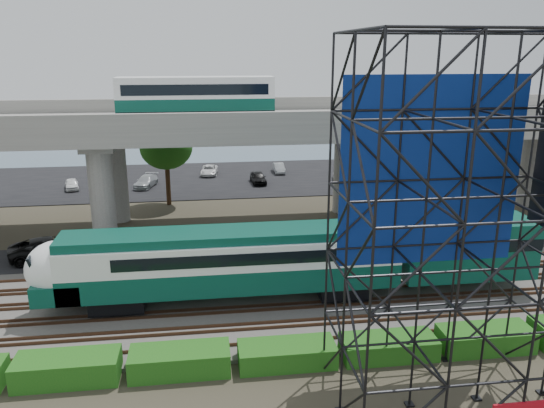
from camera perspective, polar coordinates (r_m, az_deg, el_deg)
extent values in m
plane|color=#474233|center=(29.92, -1.67, -12.48)|extent=(140.00, 140.00, 0.00)
cube|color=slate|center=(31.63, -2.06, -10.59)|extent=(90.00, 12.00, 0.20)
cube|color=black|center=(39.40, -3.27, -5.12)|extent=(90.00, 5.00, 0.08)
cube|color=black|center=(61.85, -4.95, 2.77)|extent=(90.00, 18.00, 0.08)
cube|color=#456171|center=(83.40, -5.70, 6.24)|extent=(140.00, 40.00, 0.03)
cube|color=#472D1E|center=(27.43, -1.07, -14.67)|extent=(90.00, 0.08, 0.16)
cube|color=#472D1E|center=(28.67, -1.40, -13.20)|extent=(90.00, 0.08, 0.16)
cube|color=#472D1E|center=(29.15, -1.53, -12.67)|extent=(90.00, 0.08, 0.16)
cube|color=#472D1E|center=(30.42, -1.82, -11.37)|extent=(90.00, 0.08, 0.16)
cube|color=#472D1E|center=(30.91, -1.93, -10.89)|extent=(90.00, 0.08, 0.16)
cube|color=#472D1E|center=(32.20, -2.19, -9.73)|extent=(90.00, 0.08, 0.16)
cube|color=#472D1E|center=(32.70, -2.28, -9.30)|extent=(90.00, 0.08, 0.16)
cube|color=#472D1E|center=(34.00, -2.51, -8.26)|extent=(90.00, 0.08, 0.16)
cube|color=#472D1E|center=(34.51, -2.60, -7.88)|extent=(90.00, 0.08, 0.16)
cube|color=#472D1E|center=(35.82, -2.80, -6.95)|extent=(90.00, 0.08, 0.16)
cube|color=black|center=(31.61, -16.18, -9.86)|extent=(3.00, 2.20, 0.90)
cube|color=black|center=(32.21, 7.59, -8.81)|extent=(3.00, 2.20, 0.90)
cube|color=#0A4738|center=(30.76, -4.21, -7.60)|extent=(19.00, 3.00, 1.40)
cube|color=white|center=(30.21, -4.26, -5.08)|extent=(19.00, 3.00, 1.50)
cube|color=#0A4738|center=(29.86, -4.30, -3.29)|extent=(19.00, 2.60, 0.50)
cube|color=black|center=(30.26, -2.37, -4.91)|extent=(15.00, 3.06, 0.70)
ellipsoid|color=white|center=(31.42, -21.92, -6.50)|extent=(3.60, 3.00, 3.20)
cube|color=#0A4738|center=(31.82, -21.72, -8.24)|extent=(2.60, 3.00, 1.10)
cube|color=black|center=(31.54, -23.96, -5.67)|extent=(0.48, 2.00, 1.09)
cube|color=#0A4738|center=(34.06, 20.05, -4.37)|extent=(8.00, 3.00, 3.40)
cube|color=#9E9B93|center=(42.59, -4.03, 8.41)|extent=(80.00, 12.00, 1.20)
cube|color=#9E9B93|center=(36.75, -3.48, 8.98)|extent=(80.00, 0.50, 1.10)
cube|color=#9E9B93|center=(48.16, -4.51, 10.68)|extent=(80.00, 0.50, 1.10)
cylinder|color=#9E9B93|center=(40.66, -17.78, 0.67)|extent=(1.80, 1.80, 8.00)
cylinder|color=#9E9B93|center=(47.36, -16.38, 2.92)|extent=(1.80, 1.80, 8.00)
cube|color=#9E9B93|center=(43.27, -17.43, 6.63)|extent=(2.40, 9.00, 0.60)
cylinder|color=#9E9B93|center=(41.92, 10.19, 1.65)|extent=(1.80, 1.80, 8.00)
cylinder|color=#9E9B93|center=(48.45, 7.72, 3.73)|extent=(1.80, 1.80, 8.00)
cube|color=#9E9B93|center=(44.46, 9.07, 7.41)|extent=(2.40, 9.00, 0.60)
cylinder|color=#9E9B93|center=(55.90, 25.87, 3.91)|extent=(1.80, 1.80, 8.00)
cube|color=black|center=(42.39, -8.09, 9.55)|extent=(12.00, 2.50, 0.70)
cube|color=#0A4738|center=(42.31, -8.14, 10.62)|extent=(12.00, 2.50, 0.90)
cube|color=white|center=(42.21, -8.20, 12.11)|extent=(12.00, 2.50, 1.30)
cube|color=black|center=(42.21, -8.20, 12.18)|extent=(11.00, 2.56, 0.80)
cube|color=white|center=(42.17, -8.24, 13.19)|extent=(12.00, 2.40, 0.30)
cube|color=navy|center=(23.84, 16.77, 3.27)|extent=(8.10, 0.08, 8.25)
cube|color=black|center=(25.06, 17.92, -19.53)|extent=(9.36, 6.36, 0.08)
cube|color=#155413|center=(26.57, -21.15, -16.19)|extent=(4.60, 1.80, 1.20)
cube|color=#155413|center=(25.84, -9.87, -16.29)|extent=(4.60, 1.80, 1.15)
cube|color=#155413|center=(26.09, 1.61, -15.84)|extent=(4.60, 1.80, 1.03)
cube|color=#155413|center=(27.24, 12.41, -14.78)|extent=(4.60, 1.80, 1.01)
cube|color=#155413|center=(29.18, 21.95, -13.29)|extent=(4.60, 1.80, 1.12)
cylinder|color=#382314|center=(43.70, 15.09, -0.24)|extent=(0.44, 0.44, 4.80)
ellipsoid|color=#155413|center=(42.94, 15.40, 3.86)|extent=(4.94, 4.94, 4.18)
cylinder|color=#382314|center=(51.63, -11.14, 2.52)|extent=(0.44, 0.44, 4.80)
ellipsoid|color=#155413|center=(50.99, -11.33, 6.01)|extent=(4.94, 4.94, 4.18)
imported|color=black|center=(40.91, -22.78, -4.40)|extent=(5.96, 3.92, 1.52)
imported|color=white|center=(60.38, -20.74, 2.01)|extent=(2.05, 3.46, 1.10)
imported|color=#A1A4A9|center=(64.51, -17.06, 3.29)|extent=(1.88, 4.00, 1.27)
imported|color=#9FA3A7|center=(59.05, -13.40, 2.39)|extent=(2.70, 4.49, 1.22)
imported|color=white|center=(63.62, -6.77, 3.64)|extent=(2.23, 4.12, 1.10)
imported|color=black|center=(59.03, -1.50, 2.86)|extent=(1.74, 3.86, 1.29)
imported|color=#929599|center=(64.26, 0.75, 3.89)|extent=(1.22, 3.40, 1.11)
imported|color=silver|center=(60.73, 7.36, 3.05)|extent=(2.54, 4.31, 1.17)
imported|color=#ADB1B5|center=(66.50, 9.65, 4.17)|extent=(2.80, 5.00, 1.32)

